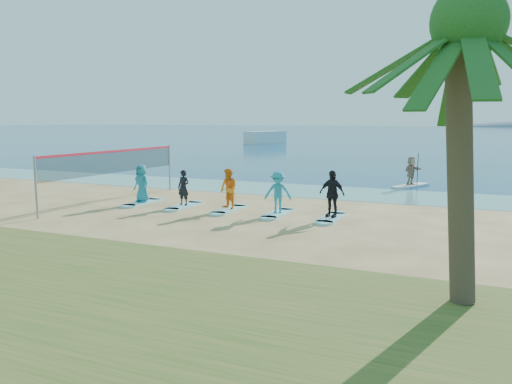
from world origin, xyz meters
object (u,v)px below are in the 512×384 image
at_px(paddleboarder, 411,171).
at_px(student_4, 332,194).
at_px(boat_offshore_a, 265,144).
at_px(surfboard_1, 184,206).
at_px(surfboard_4, 331,218).
at_px(student_0, 142,183).
at_px(surfboard_3, 278,214).
at_px(palm_tree, 469,24).
at_px(student_1, 183,188).
at_px(surfboard_2, 229,210).
at_px(student_2, 229,189).
at_px(student_3, 278,192).
at_px(paddleboard, 411,186).
at_px(surfboard_0, 142,203).
at_px(volleyball_net, 113,162).

height_order(paddleboarder, student_4, student_4).
relative_size(boat_offshore_a, surfboard_1, 3.57).
bearing_deg(surfboard_4, boat_offshore_a, 115.10).
height_order(student_0, surfboard_3, student_0).
relative_size(palm_tree, student_1, 4.43).
distance_m(palm_tree, surfboard_1, 15.15).
xyz_separation_m(boat_offshore_a, student_4, (26.96, -57.55, 1.01)).
height_order(boat_offshore_a, surfboard_2, boat_offshore_a).
bearing_deg(student_2, student_3, 24.64).
distance_m(student_1, surfboard_2, 2.42).
distance_m(surfboard_4, student_4, 0.97).
xyz_separation_m(paddleboard, paddleboarder, (0.00, 0.00, 0.89)).
distance_m(surfboard_0, surfboard_1, 2.27).
relative_size(volleyball_net, paddleboarder, 5.46).
relative_size(student_0, student_1, 1.10).
bearing_deg(palm_tree, student_0, 150.56).
bearing_deg(palm_tree, volleyball_net, 153.40).
height_order(palm_tree, paddleboard, palm_tree).
xyz_separation_m(boat_offshore_a, student_1, (20.14, -57.55, 0.88)).
xyz_separation_m(surfboard_1, surfboard_2, (2.27, 0.00, 0.00)).
xyz_separation_m(palm_tree, surfboard_2, (-9.36, 7.85, -5.73)).
bearing_deg(surfboard_4, student_3, 180.00).
bearing_deg(student_1, volleyball_net, -172.36).
bearing_deg(surfboard_1, student_0, 180.00).
bearing_deg(student_3, volleyball_net, 162.39).
bearing_deg(surfboard_2, student_1, 180.00).
height_order(palm_tree, boat_offshore_a, palm_tree).
bearing_deg(student_1, surfboard_1, 0.00).
bearing_deg(student_2, volleyball_net, -153.98).
distance_m(surfboard_0, student_1, 2.42).
xyz_separation_m(volleyball_net, surfboard_0, (1.48, 0.15, -1.86)).
relative_size(surfboard_0, surfboard_2, 1.00).
distance_m(student_3, student_4, 2.27).
xyz_separation_m(surfboard_0, surfboard_2, (4.54, 0.00, 0.00)).
xyz_separation_m(palm_tree, paddleboard, (-3.11, 19.06, -5.71)).
relative_size(boat_offshore_a, student_1, 4.95).
bearing_deg(boat_offshore_a, volleyball_net, -57.09).
relative_size(volleyball_net, student_0, 5.20).
bearing_deg(student_4, student_2, -166.65).
distance_m(palm_tree, student_0, 16.67).
relative_size(surfboard_1, surfboard_4, 1.00).
xyz_separation_m(volleyball_net, surfboard_1, (3.75, 0.15, -1.86)).
relative_size(surfboard_1, student_1, 1.39).
bearing_deg(student_3, surfboard_4, -18.61).
distance_m(palm_tree, surfboard_4, 10.84).
bearing_deg(surfboard_1, volleyball_net, -177.77).
distance_m(paddleboarder, student_1, 14.08).
bearing_deg(student_3, student_1, 161.39).
relative_size(surfboard_0, student_2, 1.27).
distance_m(surfboard_0, surfboard_2, 4.54).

